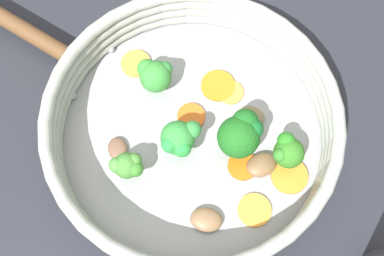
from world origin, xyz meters
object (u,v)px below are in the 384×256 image
at_px(carrot_slice_3, 136,64).
at_px(broccoli_floret_1, 241,134).
at_px(carrot_slice_4, 243,166).
at_px(mushroom_piece_3, 262,165).
at_px(skillet, 192,135).
at_px(carrot_slice_5, 289,176).
at_px(mushroom_piece_2, 251,116).
at_px(carrot_slice_2, 218,86).
at_px(broccoli_floret_2, 128,166).
at_px(carrot_slice_0, 254,210).
at_px(broccoli_floret_3, 155,75).
at_px(mushroom_piece_0, 206,220).
at_px(broccoli_floret_4, 179,139).
at_px(mushroom_piece_1, 118,149).
at_px(broccoli_floret_0, 288,152).
at_px(carrot_slice_1, 231,92).
at_px(carrot_slice_6, 194,116).

relative_size(carrot_slice_3, broccoli_floret_1, 0.63).
bearing_deg(carrot_slice_4, carrot_slice_3, -138.98).
bearing_deg(carrot_slice_3, mushroom_piece_3, 45.37).
xyz_separation_m(skillet, carrot_slice_5, (0.06, 0.10, 0.01)).
distance_m(skillet, mushroom_piece_2, 0.07).
bearing_deg(carrot_slice_2, broccoli_floret_2, -45.77).
relative_size(skillet, mushroom_piece_2, 9.55).
bearing_deg(carrot_slice_0, broccoli_floret_3, -146.71).
height_order(carrot_slice_5, mushroom_piece_2, mushroom_piece_2).
xyz_separation_m(carrot_slice_3, mushroom_piece_0, (0.19, 0.07, 0.00)).
distance_m(skillet, broccoli_floret_4, 0.05).
height_order(carrot_slice_5, mushroom_piece_1, mushroom_piece_1).
bearing_deg(mushroom_piece_1, broccoli_floret_0, 83.72).
relative_size(carrot_slice_0, broccoli_floret_2, 0.92).
bearing_deg(mushroom_piece_3, broccoli_floret_3, -133.03).
distance_m(broccoli_floret_1, mushroom_piece_1, 0.14).
relative_size(broccoli_floret_0, broccoli_floret_3, 0.98).
bearing_deg(carrot_slice_5, carrot_slice_0, -49.86).
bearing_deg(mushroom_piece_2, carrot_slice_4, -14.74).
height_order(carrot_slice_2, mushroom_piece_2, mushroom_piece_2).
distance_m(carrot_slice_1, broccoli_floret_0, 0.10).
xyz_separation_m(carrot_slice_5, mushroom_piece_1, (-0.04, -0.19, 0.00)).
relative_size(skillet, mushroom_piece_0, 8.95).
relative_size(carrot_slice_2, broccoli_floret_1, 0.70).
bearing_deg(carrot_slice_2, carrot_slice_6, -38.79).
height_order(skillet, carrot_slice_3, carrot_slice_3).
xyz_separation_m(carrot_slice_1, carrot_slice_3, (-0.04, -0.11, 0.00)).
bearing_deg(mushroom_piece_1, carrot_slice_6, 112.80).
bearing_deg(mushroom_piece_2, carrot_slice_1, -147.46).
height_order(mushroom_piece_0, mushroom_piece_2, mushroom_piece_0).
distance_m(broccoli_floret_1, mushroom_piece_3, 0.05).
xyz_separation_m(skillet, carrot_slice_0, (0.09, 0.06, 0.01)).
distance_m(carrot_slice_6, mushroom_piece_2, 0.07).
bearing_deg(broccoli_floret_1, broccoli_floret_3, -131.53).
bearing_deg(carrot_slice_1, mushroom_piece_1, -63.73).
distance_m(broccoli_floret_2, mushroom_piece_0, 0.10).
bearing_deg(carrot_slice_0, broccoli_floret_2, -110.31).
xyz_separation_m(carrot_slice_3, mushroom_piece_1, (0.11, -0.02, 0.00)).
height_order(broccoli_floret_1, broccoli_floret_3, broccoli_floret_1).
bearing_deg(carrot_slice_1, broccoli_floret_3, -99.01).
bearing_deg(mushroom_piece_2, carrot_slice_2, -139.96).
xyz_separation_m(carrot_slice_2, broccoli_floret_3, (-0.00, -0.07, 0.02)).
distance_m(broccoli_floret_4, mushroom_piece_0, 0.09).
xyz_separation_m(carrot_slice_1, mushroom_piece_0, (0.15, -0.04, 0.00)).
relative_size(carrot_slice_1, carrot_slice_5, 0.76).
xyz_separation_m(carrot_slice_5, mushroom_piece_3, (-0.01, -0.03, 0.00)).
relative_size(carrot_slice_4, mushroom_piece_1, 1.16).
bearing_deg(mushroom_piece_3, mushroom_piece_1, -99.62).
distance_m(skillet, mushroom_piece_3, 0.09).
xyz_separation_m(carrot_slice_1, broccoli_floret_0, (0.08, 0.05, 0.03)).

